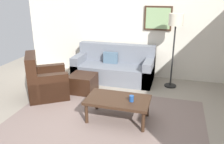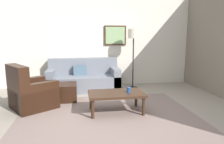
# 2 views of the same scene
# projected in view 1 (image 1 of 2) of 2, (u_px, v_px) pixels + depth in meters

# --- Properties ---
(ground_plane) EXTENTS (8.00, 8.00, 0.00)m
(ground_plane) POSITION_uv_depth(u_px,v_px,m) (104.00, 123.00, 4.03)
(ground_plane) COLOR gray
(rear_partition) EXTENTS (6.00, 0.12, 2.80)m
(rear_partition) POSITION_uv_depth(u_px,v_px,m) (135.00, 23.00, 5.92)
(rear_partition) COLOR silver
(rear_partition) RESTS_ON ground_plane
(area_rug) EXTENTS (3.42, 2.64, 0.01)m
(area_rug) POSITION_uv_depth(u_px,v_px,m) (104.00, 123.00, 4.03)
(area_rug) COLOR slate
(area_rug) RESTS_ON ground_plane
(couch_main) EXTENTS (1.98, 0.87, 0.88)m
(couch_main) POSITION_uv_depth(u_px,v_px,m) (114.00, 68.00, 5.95)
(couch_main) COLOR slate
(couch_main) RESTS_ON ground_plane
(armchair_leather) EXTENTS (1.11, 1.11, 0.95)m
(armchair_leather) POSITION_uv_depth(u_px,v_px,m) (44.00, 83.00, 4.96)
(armchair_leather) COLOR black
(armchair_leather) RESTS_ON ground_plane
(ottoman) EXTENTS (0.56, 0.56, 0.40)m
(ottoman) POSITION_uv_depth(u_px,v_px,m) (83.00, 83.00, 5.24)
(ottoman) COLOR black
(ottoman) RESTS_ON ground_plane
(coffee_table) EXTENTS (1.10, 0.64, 0.41)m
(coffee_table) POSITION_uv_depth(u_px,v_px,m) (118.00, 101.00, 4.04)
(coffee_table) COLOR #382316
(coffee_table) RESTS_ON ground_plane
(cup) EXTENTS (0.08, 0.08, 0.11)m
(cup) POSITION_uv_depth(u_px,v_px,m) (131.00, 99.00, 3.90)
(cup) COLOR #1E478C
(cup) RESTS_ON coffee_table
(lamp_standing) EXTENTS (0.32, 0.32, 1.71)m
(lamp_standing) POSITION_uv_depth(u_px,v_px,m) (175.00, 27.00, 5.11)
(lamp_standing) COLOR black
(lamp_standing) RESTS_ON ground_plane
(framed_artwork) EXTENTS (0.66, 0.04, 0.58)m
(framed_artwork) POSITION_uv_depth(u_px,v_px,m) (158.00, 18.00, 5.64)
(framed_artwork) COLOR #382316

